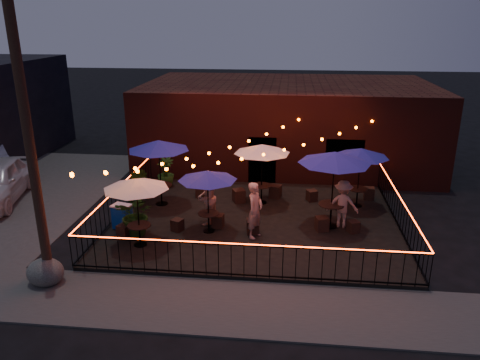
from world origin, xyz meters
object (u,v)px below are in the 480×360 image
Objects in this scene: cafe_table_0 at (136,185)px; boulder at (45,272)px; cafe_table_5 at (361,153)px; cooler at (122,216)px; cafe_table_3 at (262,150)px; cafe_table_4 at (335,158)px; utility_pole at (29,144)px; cafe_table_1 at (159,146)px; cafe_table_2 at (208,176)px.

boulder is at bearing -130.37° from cafe_table_0.
cooler is at bearing -160.80° from cafe_table_5.
cafe_table_0 is 0.84× the size of cafe_table_5.
cafe_table_3 is 3.20m from cafe_table_4.
utility_pole is at bearing -131.62° from cafe_table_3.
cafe_table_1 is 0.95× the size of cafe_table_4.
boulder is at bearing -131.42° from cafe_table_3.
cafe_table_0 is at bearing -150.76° from cafe_table_5.
cooler is (-4.61, -2.82, -1.74)m from cafe_table_3.
cafe_table_1 is at bearing 73.55° from utility_pole.
cafe_table_0 is 0.87× the size of cafe_table_3.
cafe_table_0 is 2.34× the size of boulder.
cafe_table_3 is at bearing 46.65° from cooler.
cafe_table_5 is (3.67, 0.07, -0.06)m from cafe_table_3.
cafe_table_1 is (-0.24, 3.47, 0.29)m from cafe_table_0.
cafe_table_0 is 3.54m from boulder.
cafe_table_1 reaches higher than cafe_table_0.
cooler is at bearing -148.57° from cafe_table_3.
cafe_table_5 is (5.28, 2.84, 0.13)m from cafe_table_2.
boulder is (-8.10, -4.39, -2.24)m from cafe_table_4.
cafe_table_3 is at bearing 142.51° from cafe_table_4.
cafe_table_0 is (1.91, 2.21, -1.80)m from utility_pole.
cafe_table_1 is at bearing 93.90° from cafe_table_0.
cafe_table_4 is (6.38, -1.40, 0.13)m from cafe_table_1.
cafe_table_1 is at bearing 135.02° from cafe_table_2.
cafe_table_1 is 6.40m from boulder.
cooler is at bearing -172.97° from cafe_table_4.
cafe_table_0 is 8.35m from cafe_table_5.
utility_pole reaches higher than cafe_table_4.
cafe_table_1 is 3.89m from cafe_table_3.
cafe_table_4 reaches higher than cooler.
cafe_table_0 is at bearing 49.11° from utility_pole.
cafe_table_4 is at bearing -37.49° from cafe_table_3.
cafe_table_1 is 0.99× the size of cafe_table_3.
cafe_table_5 reaches higher than cafe_table_2.
cafe_table_4 reaches higher than cafe_table_3.
cafe_table_2 is (2.24, -2.24, -0.37)m from cafe_table_1.
utility_pole is 8.35× the size of boulder.
boulder is (-1.73, -5.78, -2.12)m from cafe_table_1.
utility_pole reaches higher than cafe_table_1.
utility_pole is 3.39× the size of cafe_table_2.
cafe_table_4 is 2.82× the size of boulder.
utility_pole is at bearing 63.41° from boulder.
cafe_table_2 is at bearing 41.80° from boulder.
cafe_table_4 reaches higher than boulder.
cafe_table_4 reaches higher than cafe_table_2.
cafe_table_0 is 0.95× the size of cafe_table_2.
cafe_table_3 is at bearing -178.95° from cafe_table_5.
cafe_table_4 reaches higher than cafe_table_5.
cafe_table_2 is 5.60m from boulder.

